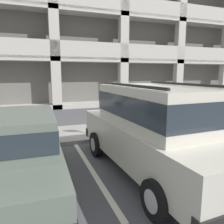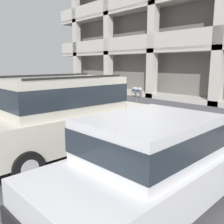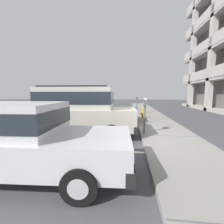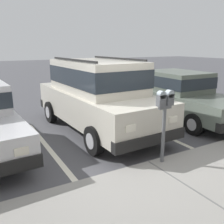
{
  "view_description": "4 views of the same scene",
  "coord_description": "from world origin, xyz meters",
  "px_view_note": "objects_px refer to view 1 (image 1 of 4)",
  "views": [
    {
      "loc": [
        -2.69,
        -6.5,
        2.24
      ],
      "look_at": [
        -0.57,
        -0.69,
        1.15
      ],
      "focal_mm": 35.0,
      "sensor_mm": 36.0,
      "label": 1
    },
    {
      "loc": [
        5.32,
        -5.53,
        2.32
      ],
      "look_at": [
        -0.37,
        -0.59,
        0.85
      ],
      "focal_mm": 40.0,
      "sensor_mm": 36.0,
      "label": 2
    },
    {
      "loc": [
        5.81,
        -0.27,
        1.73
      ],
      "look_at": [
        0.22,
        -0.92,
        1.04
      ],
      "focal_mm": 24.0,
      "sensor_mm": 36.0,
      "label": 3
    },
    {
      "loc": [
        2.9,
        3.82,
        2.36
      ],
      "look_at": [
        0.17,
        -0.96,
        0.89
      ],
      "focal_mm": 40.0,
      "sensor_mm": 36.0,
      "label": 4
    }
  ],
  "objects_px": {
    "parking_garage": "(46,7)",
    "red_sedan": "(14,149)",
    "silver_suv": "(155,126)",
    "parking_meter_near": "(111,105)"
  },
  "relations": [
    {
      "from": "silver_suv",
      "to": "red_sedan",
      "type": "height_order",
      "value": "silver_suv"
    },
    {
      "from": "parking_garage",
      "to": "red_sedan",
      "type": "bearing_deg",
      "value": -96.99
    },
    {
      "from": "silver_suv",
      "to": "parking_garage",
      "type": "relative_size",
      "value": 0.15
    },
    {
      "from": "red_sedan",
      "to": "parking_garage",
      "type": "relative_size",
      "value": 0.14
    },
    {
      "from": "red_sedan",
      "to": "parking_meter_near",
      "type": "height_order",
      "value": "parking_meter_near"
    },
    {
      "from": "silver_suv",
      "to": "red_sedan",
      "type": "distance_m",
      "value": 2.96
    },
    {
      "from": "silver_suv",
      "to": "parking_garage",
      "type": "xyz_separation_m",
      "value": [
        -1.09,
        15.28,
        6.45
      ]
    },
    {
      "from": "silver_suv",
      "to": "parking_meter_near",
      "type": "distance_m",
      "value": 2.74
    },
    {
      "from": "red_sedan",
      "to": "parking_meter_near",
      "type": "relative_size",
      "value": 3.14
    },
    {
      "from": "silver_suv",
      "to": "parking_garage",
      "type": "height_order",
      "value": "parking_garage"
    }
  ]
}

